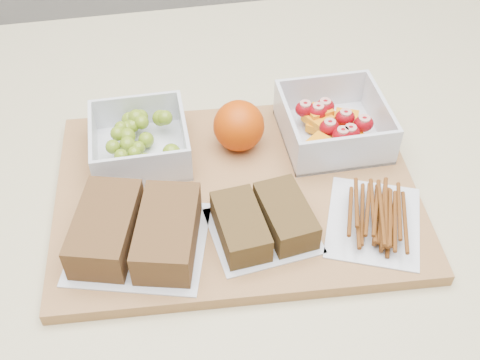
{
  "coord_description": "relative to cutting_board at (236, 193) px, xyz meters",
  "views": [
    {
      "loc": [
        -0.1,
        -0.48,
        1.43
      ],
      "look_at": [
        -0.01,
        0.01,
        0.93
      ],
      "focal_mm": 45.0,
      "sensor_mm": 36.0,
      "label": 1
    }
  ],
  "objects": [
    {
      "name": "cutting_board",
      "position": [
        0.0,
        0.0,
        0.0
      ],
      "size": [
        0.44,
        0.33,
        0.02
      ],
      "primitive_type": "cube",
      "rotation": [
        0.0,
        0.0,
        -0.07
      ],
      "color": "#A17142",
      "rests_on": "counter"
    },
    {
      "name": "grape_container",
      "position": [
        -0.1,
        0.08,
        0.03
      ],
      "size": [
        0.11,
        0.11,
        0.05
      ],
      "color": "silver",
      "rests_on": "cutting_board"
    },
    {
      "name": "fruit_container",
      "position": [
        0.14,
        0.07,
        0.03
      ],
      "size": [
        0.13,
        0.13,
        0.05
      ],
      "color": "silver",
      "rests_on": "cutting_board"
    },
    {
      "name": "orange",
      "position": [
        0.02,
        0.07,
        0.04
      ],
      "size": [
        0.06,
        0.06,
        0.06
      ],
      "primitive_type": "sphere",
      "color": "#C44104",
      "rests_on": "cutting_board"
    },
    {
      "name": "sandwich_bag_left",
      "position": [
        -0.12,
        -0.06,
        0.03
      ],
      "size": [
        0.17,
        0.16,
        0.04
      ],
      "color": "silver",
      "rests_on": "cutting_board"
    },
    {
      "name": "sandwich_bag_center",
      "position": [
        0.02,
        -0.07,
        0.02
      ],
      "size": [
        0.12,
        0.11,
        0.03
      ],
      "color": "silver",
      "rests_on": "cutting_board"
    },
    {
      "name": "pretzel_bag",
      "position": [
        0.14,
        -0.08,
        0.02
      ],
      "size": [
        0.14,
        0.15,
        0.03
      ],
      "color": "silver",
      "rests_on": "cutting_board"
    }
  ]
}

